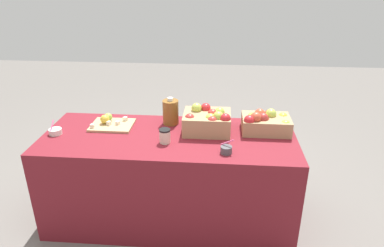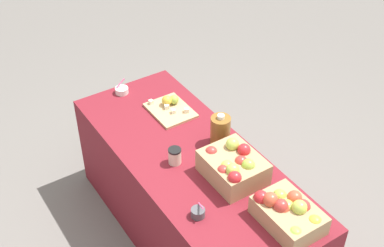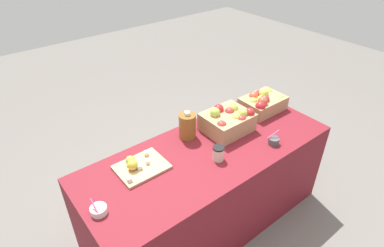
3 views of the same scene
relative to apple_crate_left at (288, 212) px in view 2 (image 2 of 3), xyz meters
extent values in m
plane|color=slate|center=(-0.73, -0.14, -0.82)|extent=(10.00, 10.00, 0.00)
cube|color=maroon|center=(-0.73, -0.14, -0.45)|extent=(1.90, 0.76, 0.74)
cube|color=tan|center=(0.00, 0.00, -0.02)|extent=(0.36, 0.26, 0.12)
sphere|color=#D14C33|center=(-0.04, 0.07, 0.03)|extent=(0.08, 0.08, 0.08)
sphere|color=gold|center=(0.14, 0.06, 0.01)|extent=(0.08, 0.08, 0.08)
sphere|color=#D14C33|center=(-0.08, -0.06, 0.06)|extent=(0.08, 0.08, 0.08)
sphere|color=#B2332D|center=(-0.03, -0.03, 0.04)|extent=(0.08, 0.08, 0.08)
sphere|color=#99B742|center=(-0.10, 0.02, 0.02)|extent=(0.08, 0.08, 0.08)
sphere|color=red|center=(-0.13, -0.08, 0.04)|extent=(0.08, 0.08, 0.08)
sphere|color=#99B742|center=(0.14, -0.08, 0.01)|extent=(0.08, 0.08, 0.08)
sphere|color=#B2C64C|center=(0.04, 0.03, 0.05)|extent=(0.08, 0.08, 0.08)
sphere|color=#B2C64C|center=(-0.02, 0.00, 0.02)|extent=(0.08, 0.08, 0.08)
sphere|color=#B2332D|center=(0.03, 0.07, 0.03)|extent=(0.08, 0.08, 0.08)
sphere|color=#D14C33|center=(-0.02, -0.03, 0.03)|extent=(0.08, 0.08, 0.08)
cube|color=tan|center=(-0.45, -0.03, 0.00)|extent=(0.36, 0.30, 0.14)
sphere|color=#B2332D|center=(-0.40, -0.01, 0.06)|extent=(0.08, 0.08, 0.08)
sphere|color=#B2332D|center=(-0.57, -0.10, 0.05)|extent=(0.08, 0.08, 0.08)
sphere|color=#B2C64C|center=(-0.36, -0.10, 0.08)|extent=(0.08, 0.08, 0.08)
sphere|color=#B2C64C|center=(-0.53, 0.02, 0.09)|extent=(0.08, 0.08, 0.08)
sphere|color=red|center=(-0.31, -0.13, 0.07)|extent=(0.08, 0.08, 0.08)
sphere|color=#B2332D|center=(-0.40, -0.14, 0.05)|extent=(0.08, 0.08, 0.08)
sphere|color=#B2C64C|center=(-0.42, -0.10, 0.05)|extent=(0.08, 0.08, 0.08)
sphere|color=red|center=(-0.46, 0.05, 0.08)|extent=(0.08, 0.08, 0.08)
sphere|color=#99B742|center=(-0.35, 0.00, 0.07)|extent=(0.08, 0.08, 0.08)
cube|color=tan|center=(-1.20, -0.01, -0.07)|extent=(0.33, 0.26, 0.02)
sphere|color=#99B742|center=(-1.24, 0.05, -0.03)|extent=(0.07, 0.07, 0.07)
cube|color=beige|center=(-1.33, -0.08, -0.05)|extent=(0.03, 0.03, 0.03)
cube|color=beige|center=(-1.15, -0.01, -0.05)|extent=(0.03, 0.03, 0.03)
cube|color=beige|center=(-1.22, -0.02, -0.04)|extent=(0.04, 0.04, 0.03)
cube|color=beige|center=(-1.11, 0.07, -0.04)|extent=(0.04, 0.04, 0.03)
sphere|color=gold|center=(-1.26, 0.00, -0.02)|extent=(0.07, 0.07, 0.07)
cylinder|color=silver|center=(-1.58, -0.18, -0.06)|extent=(0.10, 0.10, 0.04)
cylinder|color=#EA598C|center=(-1.60, -0.18, -0.01)|extent=(0.01, 0.08, 0.07)
cylinder|color=#4C4C51|center=(-0.30, -0.37, -0.05)|extent=(0.08, 0.08, 0.05)
cylinder|color=#EA598C|center=(-0.29, -0.36, 0.00)|extent=(0.09, 0.04, 0.06)
cylinder|color=brown|center=(-0.74, 0.09, 0.02)|extent=(0.13, 0.13, 0.19)
cylinder|color=silver|center=(-0.74, 0.09, 0.13)|extent=(0.04, 0.04, 0.02)
cylinder|color=beige|center=(-0.74, -0.25, -0.03)|extent=(0.08, 0.08, 0.09)
cylinder|color=black|center=(-0.74, -0.25, 0.02)|extent=(0.08, 0.08, 0.01)
camera|label=1|loc=(-0.36, -2.47, 1.07)|focal=32.66mm
camera|label=2|loc=(1.30, -1.46, 2.07)|focal=48.75mm
camera|label=3|loc=(-1.93, -1.48, 1.36)|focal=30.01mm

